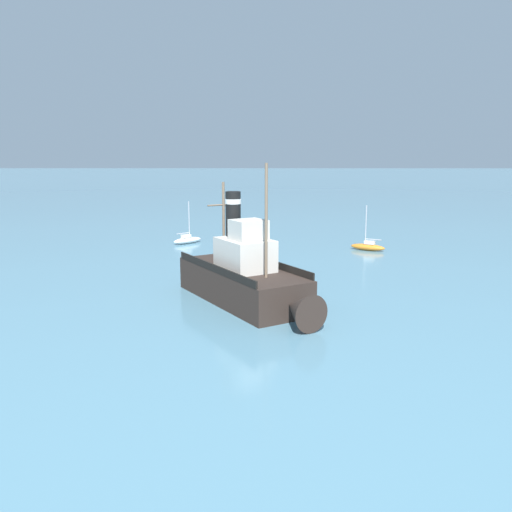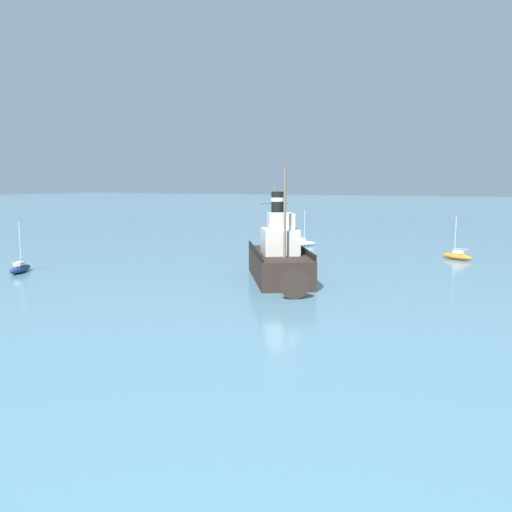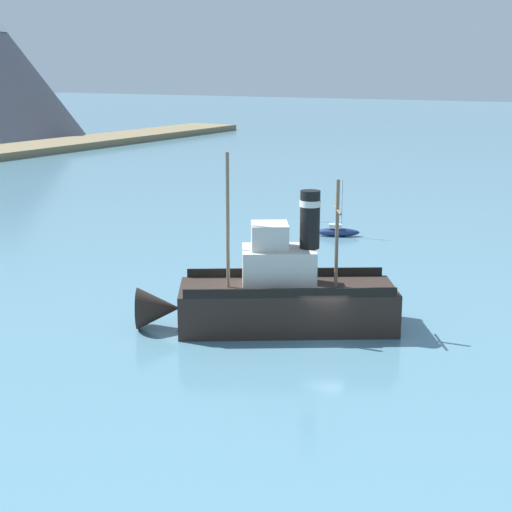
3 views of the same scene
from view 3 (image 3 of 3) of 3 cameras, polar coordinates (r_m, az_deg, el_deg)
The scene contains 3 objects.
ground_plane at distance 43.04m, azimuth 5.08°, elevation -5.90°, with size 600.00×600.00×0.00m, color teal.
old_tugboat at distance 43.88m, azimuth 1.49°, elevation -2.95°, with size 10.38×14.05×9.90m.
sailboat_navy at distance 68.35m, azimuth 5.94°, elevation 1.80°, with size 2.57×3.91×4.90m.
Camera 3 is at (-37.01, -16.65, 14.36)m, focal length 55.00 mm.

